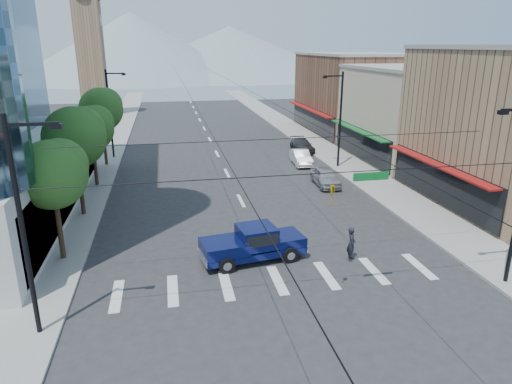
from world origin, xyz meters
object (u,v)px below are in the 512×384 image
parked_car_mid (301,157)px  parked_car_near (325,177)px  parked_car_far (302,145)px  pedestrian (351,244)px  pickup_truck (253,243)px

parked_car_mid → parked_car_near: bearing=-86.1°
parked_car_far → parked_car_mid: bearing=-107.3°
parked_car_far → pedestrian: bearing=-100.3°
parked_car_near → parked_car_mid: 7.18m
pedestrian → parked_car_near: pedestrian is taller
pickup_truck → parked_car_mid: bearing=57.5°
pickup_truck → parked_car_near: size_ratio=1.36×
pedestrian → parked_car_near: 13.98m
pedestrian → parked_car_far: (5.11, 26.30, -0.27)m
pickup_truck → parked_car_far: (10.40, 25.29, -0.33)m
parked_car_near → parked_car_far: parked_car_near is taller
parked_car_near → parked_car_far: (1.80, 12.72, -0.06)m
parked_car_mid → pedestrian: bearing=-95.2°
parked_car_near → pedestrian: bearing=-101.5°
parked_car_near → parked_car_mid: size_ratio=1.01×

